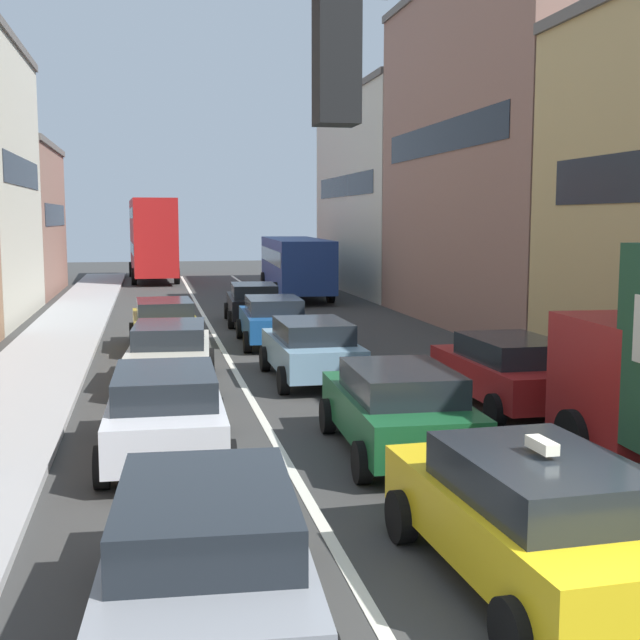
{
  "coord_description": "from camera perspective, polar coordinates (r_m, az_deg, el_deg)",
  "views": [
    {
      "loc": [
        -3.79,
        -6.34,
        3.92
      ],
      "look_at": [
        0.0,
        12.0,
        1.6
      ],
      "focal_mm": 46.36,
      "sensor_mm": 36.0,
      "label": 1
    }
  ],
  "objects": [
    {
      "name": "sidewalk_left",
      "position": [
        26.78,
        -17.8,
        -1.55
      ],
      "size": [
        2.6,
        64.0,
        0.14
      ],
      "primitive_type": "cube",
      "color": "#A7A7A7",
      "rests_on": "ground"
    },
    {
      "name": "lane_stripe_left",
      "position": [
        26.71,
        -7.07,
        -1.42
      ],
      "size": [
        0.16,
        60.0,
        0.01
      ],
      "primitive_type": "cube",
      "color": "silver",
      "rests_on": "ground"
    },
    {
      "name": "lane_stripe_right",
      "position": [
        27.19,
        0.1,
        -1.22
      ],
      "size": [
        0.16,
        60.0,
        0.01
      ],
      "primitive_type": "cube",
      "color": "silver",
      "rests_on": "ground"
    },
    {
      "name": "building_row_right",
      "position": [
        32.12,
        13.76,
        9.58
      ],
      "size": [
        7.2,
        43.9,
        12.55
      ],
      "rotation": [
        0.0,
        0.0,
        -1.57
      ],
      "color": "beige",
      "rests_on": "ground"
    },
    {
      "name": "traffic_light_pole",
      "position": [
        5.52,
        -18.63,
        5.63
      ],
      "size": [
        3.58,
        0.38,
        5.5
      ],
      "color": "#2D2D33",
      "rests_on": "ground"
    },
    {
      "name": "taxi_centre_lane_front",
      "position": [
        9.23,
        14.45,
        -12.92
      ],
      "size": [
        2.2,
        4.37,
        1.66
      ],
      "rotation": [
        0.0,
        0.0,
        1.61
      ],
      "color": "yellow",
      "rests_on": "ground"
    },
    {
      "name": "sedan_left_lane_front",
      "position": [
        8.11,
        -7.85,
        -15.64
      ],
      "size": [
        2.27,
        4.4,
        1.49
      ],
      "rotation": [
        0.0,
        0.0,
        1.51
      ],
      "color": "gray",
      "rests_on": "ground"
    },
    {
      "name": "sedan_centre_lane_second",
      "position": [
        13.84,
        5.41,
        -6.01
      ],
      "size": [
        2.19,
        4.36,
        1.49
      ],
      "rotation": [
        0.0,
        0.0,
        1.53
      ],
      "color": "#19592D",
      "rests_on": "ground"
    },
    {
      "name": "wagon_left_lane_second",
      "position": [
        13.78,
        -10.61,
        -6.15
      ],
      "size": [
        2.14,
        4.34,
        1.49
      ],
      "rotation": [
        0.0,
        0.0,
        1.55
      ],
      "color": "silver",
      "rests_on": "ground"
    },
    {
      "name": "hatchback_centre_lane_third",
      "position": [
        19.91,
        -0.59,
        -1.96
      ],
      "size": [
        2.08,
        4.31,
        1.49
      ],
      "rotation": [
        0.0,
        0.0,
        1.58
      ],
      "color": "#759EB7",
      "rests_on": "ground"
    },
    {
      "name": "sedan_left_lane_third",
      "position": [
        19.63,
        -10.3,
        -2.21
      ],
      "size": [
        2.3,
        4.41,
        1.49
      ],
      "rotation": [
        0.0,
        0.0,
        1.5
      ],
      "color": "beige",
      "rests_on": "ground"
    },
    {
      "name": "coupe_centre_lane_fourth",
      "position": [
        25.62,
        -3.26,
        0.05
      ],
      "size": [
        2.19,
        4.36,
        1.49
      ],
      "rotation": [
        0.0,
        0.0,
        1.54
      ],
      "color": "#194C8C",
      "rests_on": "ground"
    },
    {
      "name": "sedan_left_lane_fourth",
      "position": [
        25.24,
        -10.68,
        -0.17
      ],
      "size": [
        2.17,
        4.35,
        1.49
      ],
      "rotation": [
        0.0,
        0.0,
        1.6
      ],
      "color": "#B29319",
      "rests_on": "ground"
    },
    {
      "name": "sedan_centre_lane_fifth",
      "position": [
        30.94,
        -4.61,
        1.24
      ],
      "size": [
        2.22,
        4.38,
        1.49
      ],
      "rotation": [
        0.0,
        0.0,
        1.52
      ],
      "color": "black",
      "rests_on": "ground"
    },
    {
      "name": "sedan_right_lane_behind_truck",
      "position": [
        17.52,
        12.87,
        -3.38
      ],
      "size": [
        2.11,
        4.32,
        1.49
      ],
      "rotation": [
        0.0,
        0.0,
        1.58
      ],
      "color": "#A51E1E",
      "rests_on": "ground"
    },
    {
      "name": "bus_mid_queue_primary",
      "position": [
        41.23,
        -1.71,
        4.05
      ],
      "size": [
        3.2,
        10.61,
        2.9
      ],
      "rotation": [
        0.0,
        0.0,
        1.52
      ],
      "color": "navy",
      "rests_on": "ground"
    },
    {
      "name": "bus_far_queue_secondary",
      "position": [
        52.92,
        -11.51,
        5.73
      ],
      "size": [
        3.11,
        10.59,
        5.06
      ],
      "rotation": [
        0.0,
        0.0,
        1.61
      ],
      "color": "#B21919",
      "rests_on": "ground"
    }
  ]
}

